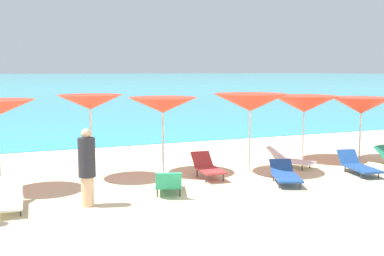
# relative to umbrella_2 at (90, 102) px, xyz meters

# --- Properties ---
(ground_plane) EXTENTS (50.00, 100.00, 0.30)m
(ground_plane) POSITION_rel_umbrella_2_xyz_m (2.20, 5.76, -2.26)
(ground_plane) COLOR beige
(ocean_water) EXTENTS (650.00, 440.00, 0.02)m
(ocean_water) POSITION_rel_umbrella_2_xyz_m (2.20, 225.15, -2.10)
(ocean_water) COLOR #2DADBC
(ocean_water) RESTS_ON ground_plane
(umbrella_2) EXTENTS (1.92, 1.92, 2.31)m
(umbrella_2) POSITION_rel_umbrella_2_xyz_m (0.00, 0.00, 0.00)
(umbrella_2) COLOR silver
(umbrella_2) RESTS_ON ground_plane
(umbrella_3) EXTENTS (2.02, 2.02, 2.20)m
(umbrella_3) POSITION_rel_umbrella_2_xyz_m (2.05, -0.07, -0.13)
(umbrella_3) COLOR silver
(umbrella_3) RESTS_ON ground_plane
(umbrella_4) EXTENTS (2.14, 2.14, 2.30)m
(umbrella_4) POSITION_rel_umbrella_2_xyz_m (4.39, -0.98, -0.06)
(umbrella_4) COLOR silver
(umbrella_4) RESTS_ON ground_plane
(umbrella_5) EXTENTS (2.19, 2.19, 2.14)m
(umbrella_5) POSITION_rel_umbrella_2_xyz_m (6.99, 0.02, -0.24)
(umbrella_5) COLOR silver
(umbrella_5) RESTS_ON ground_plane
(umbrella_6) EXTENTS (1.96, 1.96, 2.08)m
(umbrella_6) POSITION_rel_umbrella_2_xyz_m (8.79, -0.64, -0.30)
(umbrella_6) COLOR silver
(umbrella_6) RESTS_ON ground_plane
(lounge_chair_0) EXTENTS (1.02, 1.47, 0.65)m
(lounge_chair_0) POSITION_rel_umbrella_2_xyz_m (1.39, -2.32, -1.82)
(lounge_chair_0) COLOR #268C66
(lounge_chair_0) RESTS_ON ground_plane
(lounge_chair_2) EXTENTS (0.91, 1.68, 0.60)m
(lounge_chair_2) POSITION_rel_umbrella_2_xyz_m (7.21, -2.34, -1.86)
(lounge_chair_2) COLOR #1E478C
(lounge_chair_2) RESTS_ON ground_plane
(lounge_chair_4) EXTENTS (1.17, 1.69, 0.51)m
(lounge_chair_4) POSITION_rel_umbrella_2_xyz_m (4.61, -2.48, -1.86)
(lounge_chair_4) COLOR #1E478C
(lounge_chair_4) RESTS_ON ground_plane
(lounge_chair_5) EXTENTS (1.19, 1.55, 0.61)m
(lounge_chair_5) POSITION_rel_umbrella_2_xyz_m (5.95, -0.75, -1.85)
(lounge_chair_5) COLOR white
(lounge_chair_5) RESTS_ON ground_plane
(lounge_chair_6) EXTENTS (0.68, 1.57, 0.58)m
(lounge_chair_6) POSITION_rel_umbrella_2_xyz_m (-2.21, -2.20, -1.86)
(lounge_chair_6) COLOR white
(lounge_chair_6) RESTS_ON ground_plane
(lounge_chair_7) EXTENTS (0.67, 1.46, 0.65)m
(lounge_chair_7) POSITION_rel_umbrella_2_xyz_m (2.97, -1.14, -1.79)
(lounge_chair_7) COLOR #A53333
(lounge_chair_7) RESTS_ON ground_plane
(beachgoer_0) EXTENTS (0.37, 0.37, 1.72)m
(beachgoer_0) POSITION_rel_umbrella_2_xyz_m (-0.59, -2.59, -1.21)
(beachgoer_0) COLOR #DBAA84
(beachgoer_0) RESTS_ON ground_plane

